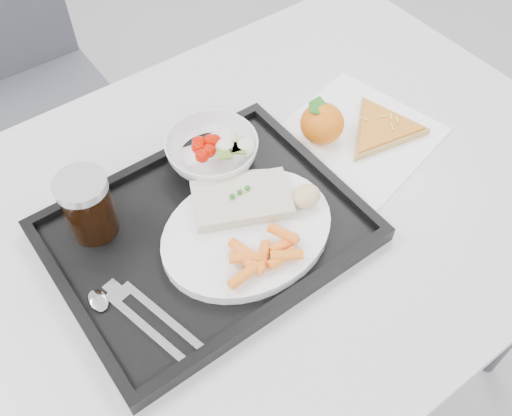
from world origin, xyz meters
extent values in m
cube|color=#ADADAF|center=(0.00, 0.30, 0.73)|extent=(1.20, 0.80, 0.03)
cylinder|color=#47474C|center=(0.54, 0.64, 0.36)|extent=(0.04, 0.04, 0.72)
cube|color=#3D3E45|center=(-0.13, 1.05, 0.45)|extent=(0.43, 0.43, 0.04)
cylinder|color=#47474C|center=(-0.31, 0.87, 0.21)|extent=(0.02, 0.02, 0.43)
cylinder|color=#47474C|center=(0.05, 0.87, 0.21)|extent=(0.02, 0.02, 0.43)
cylinder|color=#47474C|center=(0.05, 1.23, 0.21)|extent=(0.02, 0.02, 0.43)
cube|color=black|center=(-0.08, 0.29, 0.76)|extent=(0.45, 0.35, 0.01)
cube|color=black|center=(-0.08, 0.46, 0.77)|extent=(0.45, 0.02, 0.01)
cube|color=black|center=(-0.08, 0.12, 0.77)|extent=(0.45, 0.02, 0.01)
cube|color=black|center=(0.14, 0.29, 0.77)|extent=(0.02, 0.32, 0.01)
cube|color=black|center=(-0.30, 0.29, 0.77)|extent=(0.02, 0.32, 0.01)
cylinder|color=white|center=(-0.04, 0.25, 0.77)|extent=(0.27, 0.27, 0.02)
cube|color=beige|center=(-0.02, 0.29, 0.79)|extent=(0.17, 0.14, 0.02)
sphere|color=#236B1C|center=(-0.03, 0.29, 0.81)|extent=(0.01, 0.01, 0.01)
sphere|color=#236B1C|center=(-0.02, 0.29, 0.81)|extent=(0.01, 0.01, 0.01)
sphere|color=#236B1C|center=(0.00, 0.29, 0.81)|extent=(0.01, 0.01, 0.01)
ellipsoid|color=tan|center=(0.06, 0.23, 0.80)|extent=(0.06, 0.05, 0.03)
imported|color=white|center=(0.01, 0.40, 0.79)|extent=(0.15, 0.15, 0.05)
cylinder|color=black|center=(-0.21, 0.39, 0.81)|extent=(0.07, 0.07, 0.10)
cylinder|color=#A5A8AD|center=(-0.21, 0.39, 0.87)|extent=(0.08, 0.08, 0.01)
cube|color=silver|center=(-0.24, 0.21, 0.77)|extent=(0.05, 0.15, 0.00)
ellipsoid|color=silver|center=(-0.27, 0.28, 0.77)|extent=(0.03, 0.04, 0.01)
cube|color=silver|center=(-0.21, 0.21, 0.77)|extent=(0.05, 0.15, 0.00)
cube|color=silver|center=(-0.24, 0.28, 0.77)|extent=(0.03, 0.04, 0.00)
cube|color=white|center=(0.25, 0.31, 0.75)|extent=(0.30, 0.29, 0.00)
ellipsoid|color=orange|center=(0.20, 0.35, 0.79)|extent=(0.10, 0.10, 0.07)
cube|color=#236B1C|center=(0.20, 0.35, 0.81)|extent=(0.02, 0.05, 0.02)
cube|color=#236B1C|center=(0.20, 0.35, 0.81)|extent=(0.05, 0.05, 0.02)
cylinder|color=tan|center=(0.29, 0.29, 0.76)|extent=(0.23, 0.23, 0.01)
cylinder|color=#C14D1C|center=(0.29, 0.29, 0.77)|extent=(0.20, 0.20, 0.00)
cube|color=#EABC47|center=(0.31, 0.31, 0.77)|extent=(0.02, 0.01, 0.00)
cube|color=#EABC47|center=(0.32, 0.29, 0.77)|extent=(0.01, 0.01, 0.00)
cube|color=#EABC47|center=(0.28, 0.32, 0.77)|extent=(0.01, 0.02, 0.00)
cube|color=#EABC47|center=(0.32, 0.30, 0.77)|extent=(0.01, 0.01, 0.00)
cube|color=#EABC47|center=(0.30, 0.28, 0.77)|extent=(0.01, 0.02, 0.00)
cylinder|color=orange|center=(-0.09, 0.18, 0.80)|extent=(0.05, 0.02, 0.02)
cylinder|color=orange|center=(-0.07, 0.21, 0.80)|extent=(0.02, 0.05, 0.02)
cylinder|color=orange|center=(-0.07, 0.19, 0.79)|extent=(0.03, 0.05, 0.02)
cylinder|color=orange|center=(-0.07, 0.20, 0.80)|extent=(0.05, 0.04, 0.02)
cylinder|color=orange|center=(-0.01, 0.19, 0.79)|extent=(0.05, 0.02, 0.02)
cylinder|color=orange|center=(-0.01, 0.20, 0.80)|extent=(0.03, 0.05, 0.02)
cylinder|color=orange|center=(-0.03, 0.17, 0.80)|extent=(0.05, 0.04, 0.02)
cylinder|color=orange|center=(-0.07, 0.21, 0.79)|extent=(0.03, 0.05, 0.02)
cylinder|color=orange|center=(-0.05, 0.19, 0.79)|extent=(0.04, 0.04, 0.02)
cylinder|color=orange|center=(-0.03, 0.17, 0.79)|extent=(0.05, 0.02, 0.02)
sphere|color=#B50F00|center=(0.00, 0.40, 0.80)|extent=(0.02, 0.02, 0.02)
sphere|color=#B50F00|center=(-0.02, 0.40, 0.80)|extent=(0.02, 0.02, 0.02)
sphere|color=#B50F00|center=(0.02, 0.41, 0.80)|extent=(0.02, 0.02, 0.02)
sphere|color=#B50F00|center=(-0.01, 0.42, 0.80)|extent=(0.02, 0.02, 0.02)
sphere|color=#B50F00|center=(-0.01, 0.41, 0.80)|extent=(0.02, 0.02, 0.02)
sphere|color=#B50F00|center=(0.01, 0.42, 0.80)|extent=(0.02, 0.02, 0.02)
ellipsoid|color=silver|center=(0.02, 0.39, 0.80)|extent=(0.03, 0.03, 0.03)
ellipsoid|color=silver|center=(0.05, 0.37, 0.80)|extent=(0.03, 0.03, 0.03)
ellipsoid|color=silver|center=(0.04, 0.41, 0.80)|extent=(0.03, 0.03, 0.03)
cube|color=olive|center=(0.04, 0.37, 0.80)|extent=(0.03, 0.03, 0.00)
cube|color=olive|center=(0.03, 0.38, 0.80)|extent=(0.03, 0.03, 0.00)
cube|color=olive|center=(0.01, 0.37, 0.80)|extent=(0.03, 0.03, 0.00)
camera|label=1|loc=(-0.32, -0.16, 1.47)|focal=40.00mm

